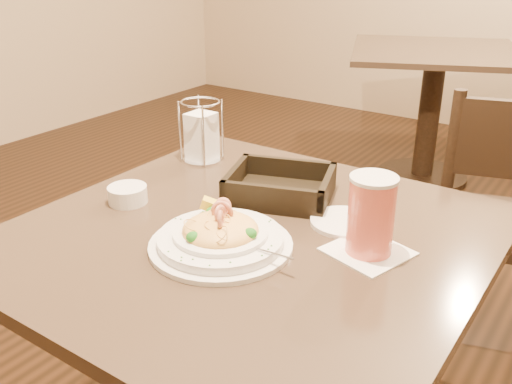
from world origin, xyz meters
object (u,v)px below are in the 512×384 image
Objects in this scene: dining_chair_near at (501,220)px; napkin_caddy at (202,135)px; background_table at (432,92)px; pasta_bowl at (221,236)px; bread_basket at (280,189)px; side_plate at (344,222)px; drink_glass at (371,216)px; main_table at (251,328)px; butter_ramekin at (128,194)px.

napkin_caddy is (-0.66, -0.66, 0.33)m from dining_chair_near.
pasta_bowl reaches higher than background_table.
napkin_caddy is (0.04, -2.06, 0.31)m from background_table.
bread_basket is (-0.36, -0.75, 0.29)m from dining_chair_near.
side_plate is at bearing -11.49° from bread_basket.
bread_basket is at bearing 156.42° from drink_glass.
pasta_bowl is at bearing -95.68° from main_table.
pasta_bowl is 0.30m from butter_ramekin.
drink_glass is 0.55m from butter_ramekin.
butter_ramekin is (-0.62, -0.96, 0.28)m from dining_chair_near.
drink_glass is 0.61× the size of bread_basket.
pasta_bowl is 1.11× the size of bread_basket.
dining_chair_near is (0.70, -1.41, -0.02)m from background_table.
dining_chair_near is 0.93m from drink_glass.
background_table is at bearing 105.24° from drink_glass.
side_plate is at bearing -76.43° from background_table.
background_table is 2.09m from napkin_caddy.
bread_basket is at bearing 47.53° from dining_chair_near.
main_table is at bearing -37.49° from napkin_caddy.
side_plate is (0.15, 0.23, -0.02)m from pasta_bowl.
bread_basket is 0.32m from napkin_caddy.
dining_chair_near is at bearing -63.45° from background_table.
drink_glass reaches higher than background_table.
napkin_caddy is at bearing 96.35° from butter_ramekin.
main_table is 3.24× the size of bread_basket.
drink_glass is 1.19× the size of side_plate.
dining_chair_near is at bearing 45.08° from napkin_caddy.
background_table is 6.98× the size of drink_glass.
pasta_bowl is 1.82× the size of drink_glass.
main_table is 5.32× the size of drink_glass.
dining_chair_near reaches higher than napkin_caddy.
pasta_bowl reaches higher than main_table.
bread_basket is at bearing 39.04° from butter_ramekin.
pasta_bowl is 0.26m from bread_basket.
background_table is at bearing 103.57° from side_plate.
main_table is 0.97× the size of dining_chair_near.
dining_chair_near reaches higher than drink_glass.
butter_ramekin reaches higher than side_plate.
pasta_bowl is at bearing 55.19° from dining_chair_near.
side_plate is (0.14, 0.14, 0.25)m from main_table.
drink_glass is at bearing -42.13° from side_plate.
drink_glass is at bearing -23.58° from bread_basket.
bread_basket is 1.68× the size of napkin_caddy.
side_plate is (-0.09, 0.08, -0.07)m from drink_glass.
dining_chair_near is at bearing 64.50° from bread_basket.
bread_basket is at bearing -80.86° from background_table.
bread_basket is 3.17× the size of butter_ramekin.
napkin_caddy is (-0.30, 0.09, 0.05)m from bread_basket.
background_table is 7.16× the size of napkin_caddy.
butter_ramekin is at bearing -140.96° from bread_basket.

